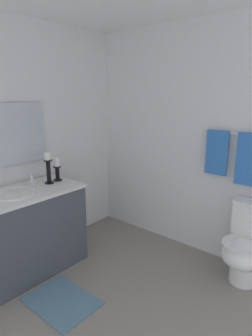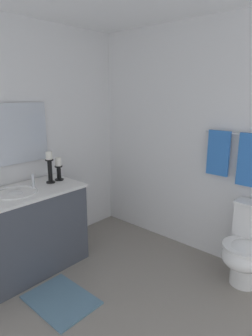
{
  "view_description": "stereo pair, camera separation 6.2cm",
  "coord_description": "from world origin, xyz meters",
  "px_view_note": "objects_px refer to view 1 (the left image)",
  "views": [
    {
      "loc": [
        1.31,
        -1.42,
        1.73
      ],
      "look_at": [
        -0.3,
        0.47,
        1.09
      ],
      "focal_mm": 31.03,
      "sensor_mm": 36.0,
      "label": 1
    },
    {
      "loc": [
        1.36,
        -1.38,
        1.73
      ],
      "look_at": [
        -0.3,
        0.47,
        1.09
      ],
      "focal_mm": 31.03,
      "sensor_mm": 36.0,
      "label": 2
    }
  ],
  "objects_px": {
    "bath_mat": "(62,301)",
    "towel_center": "(249,160)",
    "vanity_cabinet": "(19,235)",
    "sink_basin": "(15,198)",
    "towel_near_vanity": "(217,153)",
    "toilet": "(246,246)",
    "towel_bar": "(235,134)",
    "candle_holder_tall": "(57,169)",
    "candle_holder_short": "(48,167)"
  },
  "relations": [
    {
      "from": "bath_mat",
      "to": "towel_center",
      "type": "bearing_deg",
      "value": 57.48
    },
    {
      "from": "vanity_cabinet",
      "to": "sink_basin",
      "type": "xyz_separation_m",
      "value": [
        -0.0,
        0.0,
        0.38
      ]
    },
    {
      "from": "towel_near_vanity",
      "to": "towel_center",
      "type": "bearing_deg",
      "value": 0.0
    },
    {
      "from": "sink_basin",
      "to": "bath_mat",
      "type": "height_order",
      "value": "sink_basin"
    },
    {
      "from": "toilet",
      "to": "towel_bar",
      "type": "bearing_deg",
      "value": 141.43
    },
    {
      "from": "towel_bar",
      "to": "bath_mat",
      "type": "relative_size",
      "value": 1.05
    },
    {
      "from": "candle_holder_tall",
      "to": "toilet",
      "type": "bearing_deg",
      "value": 23.98
    },
    {
      "from": "candle_holder_short",
      "to": "towel_bar",
      "type": "relative_size",
      "value": 0.52
    },
    {
      "from": "candle_holder_short",
      "to": "towel_center",
      "type": "height_order",
      "value": "towel_center"
    },
    {
      "from": "candle_holder_tall",
      "to": "toilet",
      "type": "height_order",
      "value": "candle_holder_tall"
    },
    {
      "from": "candle_holder_tall",
      "to": "candle_holder_short",
      "type": "xyz_separation_m",
      "value": [
        0.01,
        -0.12,
        0.04
      ]
    },
    {
      "from": "sink_basin",
      "to": "towel_near_vanity",
      "type": "bearing_deg",
      "value": 49.77
    },
    {
      "from": "toilet",
      "to": "towel_near_vanity",
      "type": "height_order",
      "value": "towel_near_vanity"
    },
    {
      "from": "towel_bar",
      "to": "candle_holder_short",
      "type": "bearing_deg",
      "value": -142.49
    },
    {
      "from": "sink_basin",
      "to": "towel_near_vanity",
      "type": "height_order",
      "value": "towel_near_vanity"
    },
    {
      "from": "vanity_cabinet",
      "to": "bath_mat",
      "type": "xyz_separation_m",
      "value": [
        0.62,
        0.0,
        -0.41
      ]
    },
    {
      "from": "vanity_cabinet",
      "to": "sink_basin",
      "type": "relative_size",
      "value": 3.17
    },
    {
      "from": "sink_basin",
      "to": "candle_holder_tall",
      "type": "xyz_separation_m",
      "value": [
        -0.04,
        0.52,
        0.17
      ]
    },
    {
      "from": "candle_holder_short",
      "to": "towel_near_vanity",
      "type": "bearing_deg",
      "value": 40.26
    },
    {
      "from": "sink_basin",
      "to": "vanity_cabinet",
      "type": "bearing_deg",
      "value": -90.0
    },
    {
      "from": "candle_holder_short",
      "to": "towel_bar",
      "type": "xyz_separation_m",
      "value": [
        1.45,
        1.11,
        0.35
      ]
    },
    {
      "from": "towel_bar",
      "to": "towel_near_vanity",
      "type": "height_order",
      "value": "towel_near_vanity"
    },
    {
      "from": "vanity_cabinet",
      "to": "towel_near_vanity",
      "type": "relative_size",
      "value": 2.86
    },
    {
      "from": "vanity_cabinet",
      "to": "candle_holder_tall",
      "type": "distance_m",
      "value": 0.75
    },
    {
      "from": "towel_bar",
      "to": "toilet",
      "type": "bearing_deg",
      "value": -38.57
    },
    {
      "from": "sink_basin",
      "to": "toilet",
      "type": "relative_size",
      "value": 0.54
    },
    {
      "from": "toilet",
      "to": "towel_center",
      "type": "xyz_separation_m",
      "value": [
        -0.12,
        0.2,
        0.76
      ]
    },
    {
      "from": "candle_holder_tall",
      "to": "towel_center",
      "type": "distance_m",
      "value": 1.9
    },
    {
      "from": "vanity_cabinet",
      "to": "toilet",
      "type": "bearing_deg",
      "value": 37.24
    },
    {
      "from": "toilet",
      "to": "towel_near_vanity",
      "type": "distance_m",
      "value": 0.92
    },
    {
      "from": "towel_bar",
      "to": "candle_holder_tall",
      "type": "bearing_deg",
      "value": -145.73
    },
    {
      "from": "towel_bar",
      "to": "bath_mat",
      "type": "bearing_deg",
      "value": -117.76
    },
    {
      "from": "candle_holder_tall",
      "to": "toilet",
      "type": "relative_size",
      "value": 0.33
    },
    {
      "from": "toilet",
      "to": "towel_near_vanity",
      "type": "xyz_separation_m",
      "value": [
        -0.44,
        0.2,
        0.79
      ]
    },
    {
      "from": "candle_holder_tall",
      "to": "candle_holder_short",
      "type": "relative_size",
      "value": 0.76
    },
    {
      "from": "candle_holder_short",
      "to": "towel_near_vanity",
      "type": "relative_size",
      "value": 0.73
    },
    {
      "from": "toilet",
      "to": "candle_holder_tall",
      "type": "bearing_deg",
      "value": -156.02
    },
    {
      "from": "vanity_cabinet",
      "to": "candle_holder_tall",
      "type": "relative_size",
      "value": 5.18
    },
    {
      "from": "candle_holder_tall",
      "to": "bath_mat",
      "type": "bearing_deg",
      "value": -37.89
    },
    {
      "from": "bath_mat",
      "to": "candle_holder_tall",
      "type": "bearing_deg",
      "value": 142.11
    },
    {
      "from": "toilet",
      "to": "towel_bar",
      "type": "xyz_separation_m",
      "value": [
        -0.28,
        0.22,
        0.99
      ]
    },
    {
      "from": "candle_holder_tall",
      "to": "towel_center",
      "type": "xyz_separation_m",
      "value": [
        1.62,
        0.98,
        0.16
      ]
    },
    {
      "from": "towel_bar",
      "to": "towel_center",
      "type": "bearing_deg",
      "value": -6.54
    },
    {
      "from": "candle_holder_tall",
      "to": "sink_basin",
      "type": "bearing_deg",
      "value": -85.5
    },
    {
      "from": "towel_near_vanity",
      "to": "bath_mat",
      "type": "bearing_deg",
      "value": -113.17
    },
    {
      "from": "vanity_cabinet",
      "to": "towel_bar",
      "type": "xyz_separation_m",
      "value": [
        1.42,
        1.52,
        0.94
      ]
    },
    {
      "from": "toilet",
      "to": "towel_near_vanity",
      "type": "relative_size",
      "value": 1.68
    },
    {
      "from": "vanity_cabinet",
      "to": "towel_bar",
      "type": "distance_m",
      "value": 2.28
    },
    {
      "from": "toilet",
      "to": "towel_center",
      "type": "height_order",
      "value": "towel_center"
    },
    {
      "from": "candle_holder_tall",
      "to": "towel_near_vanity",
      "type": "bearing_deg",
      "value": 36.85
    }
  ]
}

